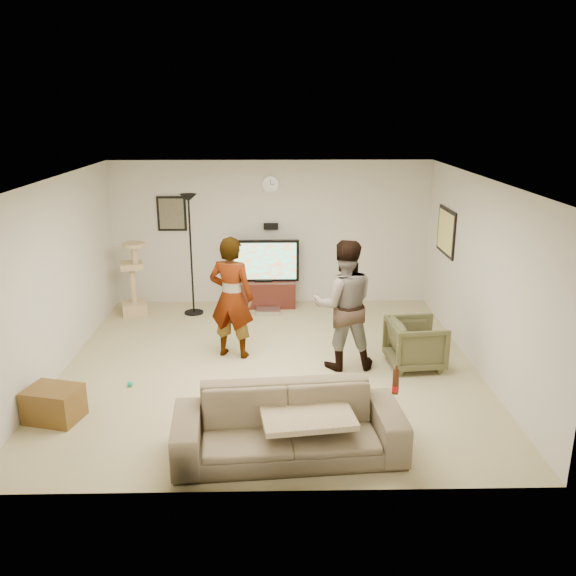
{
  "coord_description": "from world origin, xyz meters",
  "views": [
    {
      "loc": [
        0.09,
        -7.35,
        3.36
      ],
      "look_at": [
        0.24,
        0.2,
        1.03
      ],
      "focal_mm": 36.81,
      "sensor_mm": 36.0,
      "label": 1
    }
  ],
  "objects_px": {
    "person_right": "(344,305)",
    "tv_stand": "(264,293)",
    "beer_bottle": "(396,382)",
    "side_table": "(54,404)",
    "floor_lamp": "(191,255)",
    "cat_tree": "(132,279)",
    "armchair": "(416,344)",
    "tv": "(264,261)",
    "person_left": "(232,298)",
    "sofa": "(289,425)"
  },
  "relations": [
    {
      "from": "floor_lamp",
      "to": "armchair",
      "type": "relative_size",
      "value": 2.83
    },
    {
      "from": "beer_bottle",
      "to": "side_table",
      "type": "relative_size",
      "value": 0.44
    },
    {
      "from": "beer_bottle",
      "to": "tv",
      "type": "bearing_deg",
      "value": 106.47
    },
    {
      "from": "floor_lamp",
      "to": "person_right",
      "type": "relative_size",
      "value": 1.16
    },
    {
      "from": "sofa",
      "to": "person_left",
      "type": "bearing_deg",
      "value": 101.56
    },
    {
      "from": "person_right",
      "to": "armchair",
      "type": "xyz_separation_m",
      "value": [
        0.98,
        -0.02,
        -0.55
      ]
    },
    {
      "from": "cat_tree",
      "to": "sofa",
      "type": "distance_m",
      "value": 4.95
    },
    {
      "from": "person_left",
      "to": "beer_bottle",
      "type": "xyz_separation_m",
      "value": [
        1.77,
        -2.49,
        -0.07
      ]
    },
    {
      "from": "person_right",
      "to": "sofa",
      "type": "xyz_separation_m",
      "value": [
        -0.77,
        -2.1,
        -0.54
      ]
    },
    {
      "from": "tv",
      "to": "person_left",
      "type": "xyz_separation_m",
      "value": [
        -0.4,
        -2.16,
        0.04
      ]
    },
    {
      "from": "person_left",
      "to": "person_right",
      "type": "distance_m",
      "value": 1.55
    },
    {
      "from": "sofa",
      "to": "armchair",
      "type": "xyz_separation_m",
      "value": [
        1.74,
        2.07,
        -0.01
      ]
    },
    {
      "from": "beer_bottle",
      "to": "cat_tree",
      "type": "bearing_deg",
      "value": 129.81
    },
    {
      "from": "tv_stand",
      "to": "beer_bottle",
      "type": "xyz_separation_m",
      "value": [
        1.38,
        -4.65,
        0.56
      ]
    },
    {
      "from": "tv",
      "to": "cat_tree",
      "type": "distance_m",
      "value": 2.22
    },
    {
      "from": "tv_stand",
      "to": "person_left",
      "type": "bearing_deg",
      "value": -100.44
    },
    {
      "from": "tv_stand",
      "to": "person_right",
      "type": "distance_m",
      "value": 2.85
    },
    {
      "from": "tv_stand",
      "to": "person_left",
      "type": "height_order",
      "value": "person_left"
    },
    {
      "from": "beer_bottle",
      "to": "floor_lamp",
      "type": "bearing_deg",
      "value": 120.89
    },
    {
      "from": "floor_lamp",
      "to": "person_left",
      "type": "height_order",
      "value": "floor_lamp"
    },
    {
      "from": "person_right",
      "to": "sofa",
      "type": "bearing_deg",
      "value": 66.52
    },
    {
      "from": "floor_lamp",
      "to": "side_table",
      "type": "height_order",
      "value": "floor_lamp"
    },
    {
      "from": "floor_lamp",
      "to": "armchair",
      "type": "xyz_separation_m",
      "value": [
        3.26,
        -2.21,
        -0.68
      ]
    },
    {
      "from": "floor_lamp",
      "to": "sofa",
      "type": "relative_size",
      "value": 0.89
    },
    {
      "from": "tv",
      "to": "cat_tree",
      "type": "bearing_deg",
      "value": -169.87
    },
    {
      "from": "person_left",
      "to": "person_right",
      "type": "xyz_separation_m",
      "value": [
        1.49,
        -0.39,
        0.02
      ]
    },
    {
      "from": "person_left",
      "to": "sofa",
      "type": "height_order",
      "value": "person_left"
    },
    {
      "from": "person_right",
      "to": "person_left",
      "type": "bearing_deg",
      "value": -18.06
    },
    {
      "from": "tv_stand",
      "to": "beer_bottle",
      "type": "relative_size",
      "value": 4.38
    },
    {
      "from": "side_table",
      "to": "sofa",
      "type": "bearing_deg",
      "value": -15.97
    },
    {
      "from": "person_right",
      "to": "sofa",
      "type": "height_order",
      "value": "person_right"
    },
    {
      "from": "tv",
      "to": "armchair",
      "type": "relative_size",
      "value": 1.71
    },
    {
      "from": "person_right",
      "to": "beer_bottle",
      "type": "height_order",
      "value": "person_right"
    },
    {
      "from": "floor_lamp",
      "to": "person_left",
      "type": "distance_m",
      "value": 1.96
    },
    {
      "from": "floor_lamp",
      "to": "person_left",
      "type": "relative_size",
      "value": 1.18
    },
    {
      "from": "person_right",
      "to": "beer_bottle",
      "type": "relative_size",
      "value": 6.97
    },
    {
      "from": "sofa",
      "to": "beer_bottle",
      "type": "bearing_deg",
      "value": -4.73
    },
    {
      "from": "beer_bottle",
      "to": "side_table",
      "type": "bearing_deg",
      "value": 168.47
    },
    {
      "from": "cat_tree",
      "to": "beer_bottle",
      "type": "distance_m",
      "value": 5.55
    },
    {
      "from": "floor_lamp",
      "to": "side_table",
      "type": "distance_m",
      "value": 3.79
    },
    {
      "from": "person_right",
      "to": "tv_stand",
      "type": "bearing_deg",
      "value": -70.17
    },
    {
      "from": "tv_stand",
      "to": "person_right",
      "type": "relative_size",
      "value": 0.63
    },
    {
      "from": "beer_bottle",
      "to": "person_right",
      "type": "bearing_deg",
      "value": 97.58
    },
    {
      "from": "tv_stand",
      "to": "cat_tree",
      "type": "height_order",
      "value": "cat_tree"
    },
    {
      "from": "floor_lamp",
      "to": "side_table",
      "type": "xyz_separation_m",
      "value": [
        -1.09,
        -3.54,
        -0.82
      ]
    },
    {
      "from": "person_left",
      "to": "side_table",
      "type": "distance_m",
      "value": 2.64
    },
    {
      "from": "tv_stand",
      "to": "person_left",
      "type": "xyz_separation_m",
      "value": [
        -0.4,
        -2.16,
        0.63
      ]
    },
    {
      "from": "cat_tree",
      "to": "tv_stand",
      "type": "bearing_deg",
      "value": 10.13
    },
    {
      "from": "sofa",
      "to": "armchair",
      "type": "bearing_deg",
      "value": 45.21
    },
    {
      "from": "person_left",
      "to": "armchair",
      "type": "height_order",
      "value": "person_left"
    }
  ]
}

